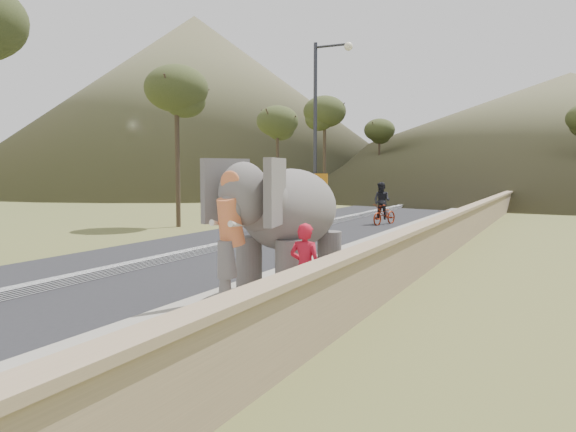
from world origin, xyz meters
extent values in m
plane|color=olive|center=(0.00, 0.00, 0.00)|extent=(160.00, 160.00, 0.00)
cube|color=black|center=(-5.00, 10.00, 0.01)|extent=(7.00, 120.00, 0.03)
cube|color=black|center=(-5.00, 10.00, 0.11)|extent=(0.35, 120.00, 0.22)
cube|color=#9E9687|center=(0.00, 10.00, 0.07)|extent=(3.00, 120.00, 0.15)
cube|color=tan|center=(1.65, 10.00, 0.55)|extent=(0.30, 120.00, 1.10)
cylinder|color=#313136|center=(-5.00, 17.54, 4.00)|extent=(0.16, 0.16, 8.00)
cylinder|color=#313136|center=(-4.20, 17.54, 7.80)|extent=(1.60, 0.10, 0.10)
sphere|color=#FFF2CC|center=(-3.50, 17.54, 7.70)|extent=(0.36, 0.36, 0.36)
cylinder|color=#2D2D33|center=(-4.50, 17.04, 1.00)|extent=(0.08, 0.08, 2.00)
cube|color=#C17112|center=(-4.50, 17.04, 2.10)|extent=(0.60, 0.05, 0.60)
cone|color=brown|center=(-38.00, 55.00, 11.00)|extent=(60.00, 60.00, 22.00)
cone|color=brown|center=(5.00, 70.00, 7.00)|extent=(80.00, 80.00, 14.00)
imported|color=red|center=(0.95, 3.43, 0.91)|extent=(0.56, 0.37, 1.53)
imported|color=maroon|center=(-2.62, 20.19, 0.49)|extent=(1.08, 1.96, 0.97)
imported|color=black|center=(-2.77, 20.19, 1.12)|extent=(0.98, 0.84, 1.74)
camera|label=1|loc=(4.80, -5.03, 2.56)|focal=35.00mm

